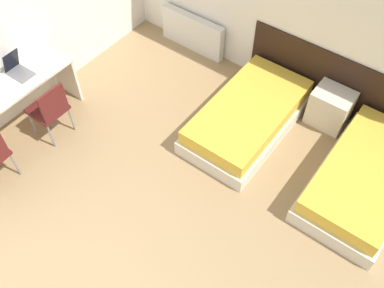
# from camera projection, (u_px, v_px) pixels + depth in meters

# --- Properties ---
(wall_left) EXTENTS (0.05, 5.43, 2.70)m
(wall_left) POSITION_uv_depth(u_px,v_px,m) (11.00, 14.00, 5.02)
(wall_left) COLOR white
(wall_left) RESTS_ON ground_plane
(headboard_panel) EXTENTS (2.69, 0.03, 0.89)m
(headboard_panel) POSITION_uv_depth(u_px,v_px,m) (342.00, 87.00, 5.54)
(headboard_panel) COLOR black
(headboard_panel) RESTS_ON ground_plane
(bed_near_window) EXTENTS (0.99, 1.85, 0.41)m
(bed_near_window) POSITION_uv_depth(u_px,v_px,m) (248.00, 117.00, 5.56)
(bed_near_window) COLOR beige
(bed_near_window) RESTS_ON ground_plane
(bed_near_door) EXTENTS (0.99, 1.85, 0.41)m
(bed_near_door) POSITION_uv_depth(u_px,v_px,m) (364.00, 178.00, 4.97)
(bed_near_door) COLOR beige
(bed_near_door) RESTS_ON ground_plane
(nightstand) EXTENTS (0.50, 0.40, 0.52)m
(nightstand) POSITION_uv_depth(u_px,v_px,m) (330.00, 108.00, 5.57)
(nightstand) COLOR beige
(nightstand) RESTS_ON ground_plane
(radiator) EXTENTS (1.08, 0.12, 0.58)m
(radiator) POSITION_uv_depth(u_px,v_px,m) (193.00, 33.00, 6.50)
(radiator) COLOR silver
(radiator) RESTS_ON ground_plane
(chair_near_laptop) EXTENTS (0.41, 0.41, 0.86)m
(chair_near_laptop) POSITION_uv_depth(u_px,v_px,m) (50.00, 108.00, 5.25)
(chair_near_laptop) COLOR #511919
(chair_near_laptop) RESTS_ON ground_plane
(laptop) EXTENTS (0.32, 0.23, 0.31)m
(laptop) POSITION_uv_depth(u_px,v_px,m) (17.00, 69.00, 5.22)
(laptop) COLOR slate
(laptop) RESTS_ON desk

